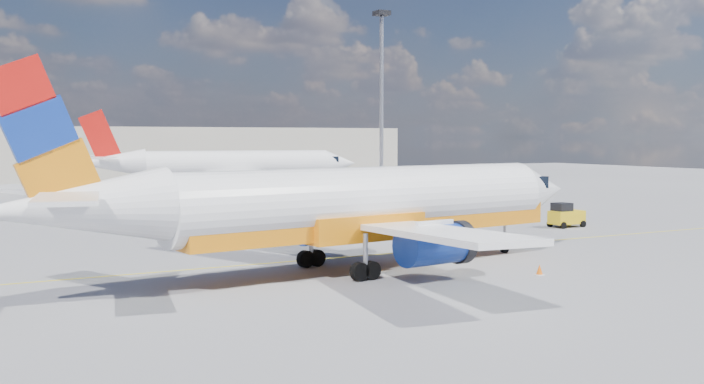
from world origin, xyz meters
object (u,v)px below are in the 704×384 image
main_jet (352,205)px  gse_tug (566,216)px  second_jet (230,166)px  traffic_cone (540,270)px

main_jet → gse_tug: size_ratio=12.61×
second_jet → gse_tug: size_ratio=12.48×
second_jet → gse_tug: (10.72, -43.92, -2.39)m
main_jet → second_jet: bearing=69.5°
main_jet → traffic_cone: size_ratio=62.71×
second_jet → main_jet: bearing=-93.6°
gse_tug → main_jet: bearing=-158.9°
main_jet → gse_tug: bearing=15.0°
main_jet → second_jet: (12.18, 53.46, -0.04)m
traffic_cone → gse_tug: bearing=43.6°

